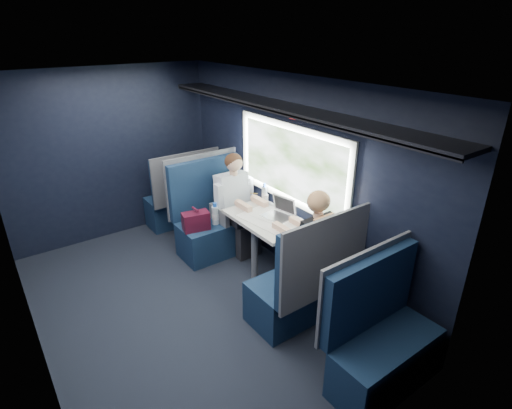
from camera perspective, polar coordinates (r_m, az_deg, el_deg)
ground at (r=4.49m, az=-9.63°, el=-14.00°), size 2.80×4.20×0.01m
room_shell at (r=3.78m, az=-10.86°, el=4.10°), size 3.00×4.40×2.40m
table at (r=4.58m, az=1.34°, el=-2.87°), size 0.62×1.00×0.74m
seat_bay_near at (r=5.25m, az=-6.12°, el=-2.28°), size 1.04×0.62×1.26m
seat_bay_far at (r=4.04m, az=6.84°, el=-11.29°), size 1.04×0.62×1.26m
seat_row_front at (r=6.01m, az=-10.48°, el=0.88°), size 1.04×0.51×1.16m
seat_row_back at (r=3.58m, az=17.27°, el=-17.91°), size 1.04×0.51×1.16m
man at (r=5.11m, az=-2.77°, el=0.77°), size 0.53×0.56×1.32m
woman at (r=4.12m, az=8.08°, el=-5.42°), size 0.53×0.56×1.32m
papers at (r=4.54m, az=2.28°, el=-2.06°), size 0.58×0.76×0.01m
laptop at (r=4.58m, az=3.49°, el=-0.93°), size 0.30×0.36×0.24m
bottle_small at (r=4.97m, az=1.22°, el=1.63°), size 0.07×0.07×0.23m
cup at (r=4.98m, az=1.38°, el=0.93°), size 0.07×0.07×0.09m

